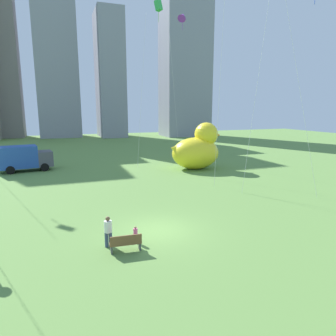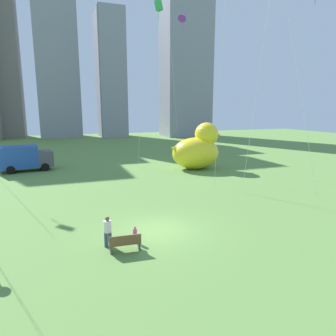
{
  "view_description": "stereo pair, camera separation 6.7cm",
  "coord_description": "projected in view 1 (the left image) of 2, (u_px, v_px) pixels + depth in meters",
  "views": [
    {
      "loc": [
        -5.1,
        -15.5,
        6.87
      ],
      "look_at": [
        3.16,
        6.91,
        2.16
      ],
      "focal_mm": 32.25,
      "sensor_mm": 36.0,
      "label": 1
    },
    {
      "loc": [
        -5.04,
        -15.52,
        6.87
      ],
      "look_at": [
        3.16,
        6.91,
        2.16
      ],
      "focal_mm": 32.25,
      "sensor_mm": 36.0,
      "label": 2
    }
  ],
  "objects": [
    {
      "name": "ground_plane",
      "position": [
        158.0,
        230.0,
        17.33
      ],
      "size": [
        140.0,
        140.0,
        0.0
      ],
      "primitive_type": "plane",
      "color": "#608A41"
    },
    {
      "name": "park_bench",
      "position": [
        126.0,
        243.0,
        14.64
      ],
      "size": [
        1.57,
        0.57,
        0.9
      ],
      "color": "brown",
      "rests_on": "ground"
    },
    {
      "name": "person_adult",
      "position": [
        108.0,
        230.0,
        15.12
      ],
      "size": [
        0.39,
        0.39,
        1.6
      ],
      "color": "#38476B",
      "rests_on": "ground"
    },
    {
      "name": "person_child",
      "position": [
        135.0,
        234.0,
        15.66
      ],
      "size": [
        0.22,
        0.22,
        0.9
      ],
      "color": "silver",
      "rests_on": "ground"
    },
    {
      "name": "giant_inflatable_duck",
      "position": [
        197.0,
        149.0,
        34.76
      ],
      "size": [
        6.42,
        4.12,
        5.33
      ],
      "color": "yellow",
      "rests_on": "ground"
    },
    {
      "name": "box_truck",
      "position": [
        24.0,
        158.0,
        33.46
      ],
      "size": [
        5.89,
        3.15,
        2.85
      ],
      "color": "#264CA5",
      "rests_on": "ground"
    },
    {
      "name": "city_skyline",
      "position": [
        61.0,
        57.0,
        69.82
      ],
      "size": [
        58.69,
        17.72,
        41.87
      ],
      "color": "#9E938C",
      "rests_on": "ground"
    },
    {
      "name": "kite_green",
      "position": [
        158.0,
        7.0,
        33.97
      ],
      "size": [
        3.43,
        3.55,
        18.91
      ],
      "color": "silver",
      "rests_on": "ground"
    },
    {
      "name": "kite_purple",
      "position": [
        183.0,
        17.0,
        39.7
      ],
      "size": [
        2.62,
        2.67,
        19.62
      ],
      "color": "silver",
      "rests_on": "ground"
    }
  ]
}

